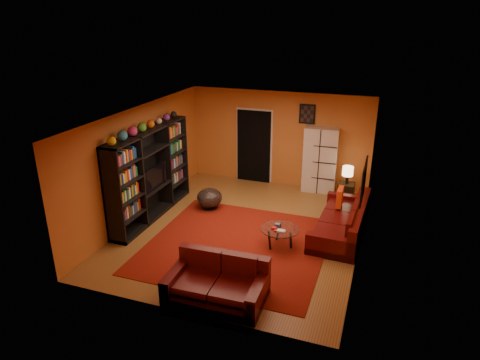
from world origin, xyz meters
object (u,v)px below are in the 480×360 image
(coffee_table, at_px, (280,230))
(bowl_chair, at_px, (210,198))
(loveseat, at_px, (218,282))
(storage_cabinet, at_px, (320,160))
(tv, at_px, (152,177))
(sofa, at_px, (344,222))
(side_table, at_px, (346,193))
(entertainment_unit, at_px, (150,174))
(table_lamp, at_px, (348,172))

(coffee_table, relative_size, bowl_chair, 1.29)
(loveseat, xyz_separation_m, storage_cabinet, (0.81, 5.21, 0.60))
(loveseat, bearing_deg, tv, 46.19)
(tv, relative_size, loveseat, 0.56)
(sofa, height_order, side_table, sofa)
(coffee_table, bearing_deg, storage_cabinet, 85.68)
(tv, distance_m, loveseat, 3.60)
(entertainment_unit, distance_m, tv, 0.09)
(coffee_table, bearing_deg, sofa, 39.83)
(sofa, height_order, coffee_table, sofa)
(entertainment_unit, relative_size, loveseat, 1.81)
(tv, distance_m, storage_cabinet, 4.44)
(sofa, distance_m, bowl_chair, 3.29)
(coffee_table, bearing_deg, loveseat, -105.91)
(bowl_chair, height_order, table_lamp, table_lamp)
(side_table, bearing_deg, tv, -150.77)
(loveseat, distance_m, storage_cabinet, 5.31)
(entertainment_unit, height_order, tv, entertainment_unit)
(coffee_table, bearing_deg, entertainment_unit, 172.31)
(storage_cabinet, relative_size, table_lamp, 3.89)
(storage_cabinet, height_order, bowl_chair, storage_cabinet)
(entertainment_unit, relative_size, storage_cabinet, 1.71)
(storage_cabinet, bearing_deg, loveseat, -102.32)
(sofa, distance_m, storage_cabinet, 2.51)
(side_table, bearing_deg, coffee_table, -110.46)
(coffee_table, xyz_separation_m, bowl_chair, (-2.09, 1.22, -0.09))
(tv, bearing_deg, table_lamp, -60.77)
(table_lamp, bearing_deg, sofa, -84.57)
(entertainment_unit, bearing_deg, loveseat, -42.20)
(loveseat, bearing_deg, side_table, -20.09)
(coffee_table, relative_size, side_table, 1.61)
(storage_cabinet, distance_m, table_lamp, 0.92)
(side_table, bearing_deg, storage_cabinet, 148.12)
(entertainment_unit, xyz_separation_m, loveseat, (2.66, -2.41, -0.77))
(entertainment_unit, xyz_separation_m, side_table, (4.25, 2.31, -0.80))
(sofa, height_order, table_lamp, table_lamp)
(loveseat, bearing_deg, coffee_table, -17.41)
(tv, xyz_separation_m, coffee_table, (3.17, -0.40, -0.63))
(tv, distance_m, side_table, 4.87)
(tv, bearing_deg, entertainment_unit, 54.11)
(entertainment_unit, height_order, coffee_table, entertainment_unit)
(entertainment_unit, xyz_separation_m, table_lamp, (4.25, 2.31, -0.23))
(tv, distance_m, sofa, 4.46)
(tv, relative_size, bowl_chair, 1.50)
(sofa, bearing_deg, bowl_chair, 178.57)
(tv, height_order, storage_cabinet, storage_cabinet)
(loveseat, height_order, coffee_table, loveseat)
(bowl_chair, bearing_deg, table_lamp, 26.06)
(coffee_table, height_order, table_lamp, table_lamp)
(storage_cabinet, height_order, side_table, storage_cabinet)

